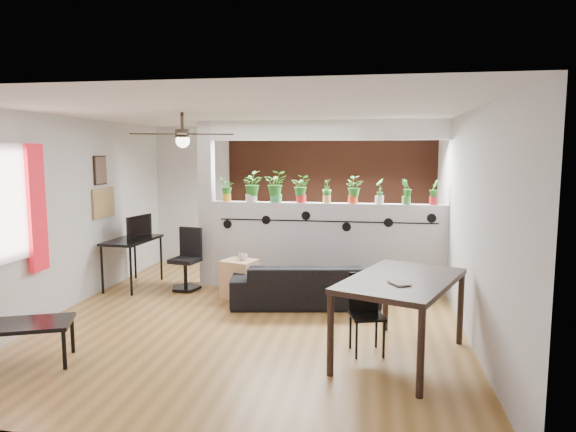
{
  "coord_description": "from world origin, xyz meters",
  "views": [
    {
      "loc": [
        1.49,
        -6.29,
        2.13
      ],
      "look_at": [
        0.35,
        0.6,
        1.25
      ],
      "focal_mm": 32.0,
      "sensor_mm": 36.0,
      "label": 1
    }
  ],
  "objects_px": {
    "potted_plant_4": "(327,190)",
    "potted_plant_6": "(380,190)",
    "ceiling_fan": "(183,136)",
    "coffee_table": "(22,327)",
    "potted_plant_7": "(406,191)",
    "potted_plant_8": "(434,191)",
    "potted_plant_2": "(276,186)",
    "office_chair": "(187,263)",
    "potted_plant_3": "(301,188)",
    "folding_chair": "(365,305)",
    "potted_plant_1": "(251,186)",
    "potted_plant_0": "(227,189)",
    "cup": "(243,257)",
    "computer_desk": "(132,243)",
    "sofa": "(305,284)",
    "potted_plant_5": "(353,189)",
    "cube_shelf": "(240,279)",
    "dining_table": "(401,287)"
  },
  "relations": [
    {
      "from": "potted_plant_4",
      "to": "potted_plant_7",
      "type": "height_order",
      "value": "potted_plant_7"
    },
    {
      "from": "dining_table",
      "to": "potted_plant_8",
      "type": "bearing_deg",
      "value": 77.32
    },
    {
      "from": "potted_plant_3",
      "to": "coffee_table",
      "type": "height_order",
      "value": "potted_plant_3"
    },
    {
      "from": "potted_plant_1",
      "to": "potted_plant_4",
      "type": "distance_m",
      "value": 1.19
    },
    {
      "from": "sofa",
      "to": "computer_desk",
      "type": "distance_m",
      "value": 2.89
    },
    {
      "from": "potted_plant_1",
      "to": "office_chair",
      "type": "xyz_separation_m",
      "value": [
        -0.94,
        -0.37,
        -1.19
      ]
    },
    {
      "from": "potted_plant_1",
      "to": "potted_plant_7",
      "type": "height_order",
      "value": "potted_plant_1"
    },
    {
      "from": "potted_plant_2",
      "to": "office_chair",
      "type": "height_order",
      "value": "potted_plant_2"
    },
    {
      "from": "ceiling_fan",
      "to": "coffee_table",
      "type": "relative_size",
      "value": 1.13
    },
    {
      "from": "potted_plant_4",
      "to": "sofa",
      "type": "distance_m",
      "value": 1.54
    },
    {
      "from": "potted_plant_5",
      "to": "folding_chair",
      "type": "height_order",
      "value": "potted_plant_5"
    },
    {
      "from": "coffee_table",
      "to": "computer_desk",
      "type": "bearing_deg",
      "value": 95.64
    },
    {
      "from": "ceiling_fan",
      "to": "office_chair",
      "type": "distance_m",
      "value": 2.44
    },
    {
      "from": "ceiling_fan",
      "to": "potted_plant_0",
      "type": "xyz_separation_m",
      "value": [
        0.02,
        1.8,
        -0.76
      ]
    },
    {
      "from": "potted_plant_3",
      "to": "folding_chair",
      "type": "bearing_deg",
      "value": -66.87
    },
    {
      "from": "potted_plant_1",
      "to": "dining_table",
      "type": "height_order",
      "value": "potted_plant_1"
    },
    {
      "from": "office_chair",
      "to": "cup",
      "type": "bearing_deg",
      "value": -17.63
    },
    {
      "from": "potted_plant_7",
      "to": "potted_plant_8",
      "type": "relative_size",
      "value": 1.02
    },
    {
      "from": "potted_plant_6",
      "to": "potted_plant_7",
      "type": "relative_size",
      "value": 1.01
    },
    {
      "from": "potted_plant_1",
      "to": "potted_plant_3",
      "type": "xyz_separation_m",
      "value": [
        0.79,
        0.0,
        -0.03
      ]
    },
    {
      "from": "cup",
      "to": "dining_table",
      "type": "relative_size",
      "value": 0.07
    },
    {
      "from": "ceiling_fan",
      "to": "potted_plant_2",
      "type": "bearing_deg",
      "value": 65.77
    },
    {
      "from": "potted_plant_1",
      "to": "ceiling_fan",
      "type": "bearing_deg",
      "value": -102.98
    },
    {
      "from": "potted_plant_0",
      "to": "potted_plant_5",
      "type": "relative_size",
      "value": 0.91
    },
    {
      "from": "office_chair",
      "to": "folding_chair",
      "type": "distance_m",
      "value": 3.44
    },
    {
      "from": "potted_plant_5",
      "to": "cup",
      "type": "relative_size",
      "value": 3.13
    },
    {
      "from": "potted_plant_3",
      "to": "cup",
      "type": "xyz_separation_m",
      "value": [
        -0.76,
        -0.67,
        -0.96
      ]
    },
    {
      "from": "potted_plant_3",
      "to": "potted_plant_1",
      "type": "bearing_deg",
      "value": -180.0
    },
    {
      "from": "potted_plant_1",
      "to": "potted_plant_4",
      "type": "bearing_deg",
      "value": 0.0
    },
    {
      "from": "office_chair",
      "to": "coffee_table",
      "type": "distance_m",
      "value": 3.05
    },
    {
      "from": "cube_shelf",
      "to": "coffee_table",
      "type": "relative_size",
      "value": 0.53
    },
    {
      "from": "ceiling_fan",
      "to": "coffee_table",
      "type": "bearing_deg",
      "value": -126.16
    },
    {
      "from": "potted_plant_8",
      "to": "office_chair",
      "type": "distance_m",
      "value": 3.89
    },
    {
      "from": "potted_plant_2",
      "to": "potted_plant_4",
      "type": "relative_size",
      "value": 1.35
    },
    {
      "from": "cup",
      "to": "potted_plant_6",
      "type": "bearing_deg",
      "value": 19.07
    },
    {
      "from": "folding_chair",
      "to": "coffee_table",
      "type": "xyz_separation_m",
      "value": [
        -3.38,
        -0.94,
        -0.11
      ]
    },
    {
      "from": "potted_plant_7",
      "to": "sofa",
      "type": "height_order",
      "value": "potted_plant_7"
    },
    {
      "from": "potted_plant_8",
      "to": "folding_chair",
      "type": "xyz_separation_m",
      "value": [
        -0.94,
        -2.42,
        -1.05
      ]
    },
    {
      "from": "potted_plant_4",
      "to": "computer_desk",
      "type": "distance_m",
      "value": 3.17
    },
    {
      "from": "potted_plant_3",
      "to": "coffee_table",
      "type": "xyz_separation_m",
      "value": [
        -2.34,
        -3.36,
        -1.19
      ]
    },
    {
      "from": "potted_plant_4",
      "to": "computer_desk",
      "type": "relative_size",
      "value": 0.33
    },
    {
      "from": "cube_shelf",
      "to": "office_chair",
      "type": "xyz_separation_m",
      "value": [
        -0.92,
        0.31,
        0.14
      ]
    },
    {
      "from": "potted_plant_4",
      "to": "potted_plant_6",
      "type": "height_order",
      "value": "potted_plant_6"
    },
    {
      "from": "potted_plant_5",
      "to": "coffee_table",
      "type": "height_order",
      "value": "potted_plant_5"
    },
    {
      "from": "potted_plant_5",
      "to": "dining_table",
      "type": "relative_size",
      "value": 0.23
    },
    {
      "from": "potted_plant_0",
      "to": "potted_plant_6",
      "type": "bearing_deg",
      "value": 0.0
    },
    {
      "from": "ceiling_fan",
      "to": "computer_desk",
      "type": "distance_m",
      "value": 2.61
    },
    {
      "from": "potted_plant_5",
      "to": "sofa",
      "type": "xyz_separation_m",
      "value": [
        -0.62,
        -0.85,
        -1.29
      ]
    },
    {
      "from": "coffee_table",
      "to": "dining_table",
      "type": "bearing_deg",
      "value": 11.75
    },
    {
      "from": "ceiling_fan",
      "to": "cup",
      "type": "height_order",
      "value": "ceiling_fan"
    }
  ]
}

